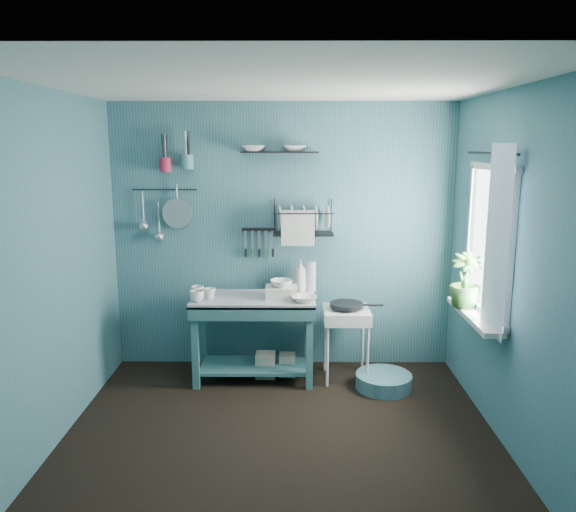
{
  "coord_description": "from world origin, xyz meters",
  "views": [
    {
      "loc": [
        0.09,
        -3.74,
        2.12
      ],
      "look_at": [
        0.05,
        0.85,
        1.2
      ],
      "focal_mm": 35.0,
      "sensor_mm": 36.0,
      "label": 1
    }
  ],
  "objects_px": {
    "frying_pan": "(347,305)",
    "colander": "(177,213)",
    "mug_mid": "(210,293)",
    "mug_right": "(198,291)",
    "work_counter": "(254,338)",
    "potted_plant": "(465,281)",
    "mug_left": "(197,296)",
    "hotplate_stand": "(346,344)",
    "floor_basin": "(384,381)",
    "soap_bottle": "(300,276)",
    "storage_tin_small": "(287,365)",
    "dish_rack": "(303,217)",
    "storage_tin_large": "(266,365)",
    "wash_tub": "(281,292)",
    "water_bottle": "(311,276)",
    "utensil_cup_teal": "(187,162)",
    "utensil_cup_magenta": "(165,165)"
  },
  "relations": [
    {
      "from": "frying_pan",
      "to": "colander",
      "type": "bearing_deg",
      "value": 167.89
    },
    {
      "from": "dish_rack",
      "to": "floor_basin",
      "type": "relative_size",
      "value": 1.11
    },
    {
      "from": "utensil_cup_teal",
      "to": "floor_basin",
      "type": "xyz_separation_m",
      "value": [
        1.76,
        -0.52,
        -1.89
      ]
    },
    {
      "from": "hotplate_stand",
      "to": "storage_tin_large",
      "type": "bearing_deg",
      "value": -173.2
    },
    {
      "from": "dish_rack",
      "to": "storage_tin_small",
      "type": "xyz_separation_m",
      "value": [
        -0.15,
        -0.18,
        -1.36
      ]
    },
    {
      "from": "mug_left",
      "to": "potted_plant",
      "type": "relative_size",
      "value": 0.28
    },
    {
      "from": "water_bottle",
      "to": "utensil_cup_teal",
      "type": "xyz_separation_m",
      "value": [
        -1.13,
        0.09,
        1.04
      ]
    },
    {
      "from": "colander",
      "to": "floor_basin",
      "type": "distance_m",
      "value": 2.42
    },
    {
      "from": "mug_mid",
      "to": "dish_rack",
      "type": "height_order",
      "value": "dish_rack"
    },
    {
      "from": "water_bottle",
      "to": "potted_plant",
      "type": "height_order",
      "value": "potted_plant"
    },
    {
      "from": "dish_rack",
      "to": "frying_pan",
      "type": "bearing_deg",
      "value": -39.68
    },
    {
      "from": "mug_left",
      "to": "storage_tin_large",
      "type": "relative_size",
      "value": 0.56
    },
    {
      "from": "hotplate_stand",
      "to": "work_counter",
      "type": "bearing_deg",
      "value": -169.4
    },
    {
      "from": "mug_right",
      "to": "soap_bottle",
      "type": "bearing_deg",
      "value": 12.26
    },
    {
      "from": "wash_tub",
      "to": "mug_left",
      "type": "bearing_deg",
      "value": -169.14
    },
    {
      "from": "mug_left",
      "to": "wash_tub",
      "type": "height_order",
      "value": "wash_tub"
    },
    {
      "from": "potted_plant",
      "to": "utensil_cup_teal",
      "type": "bearing_deg",
      "value": 161.01
    },
    {
      "from": "storage_tin_small",
      "to": "mug_mid",
      "type": "bearing_deg",
      "value": -168.37
    },
    {
      "from": "work_counter",
      "to": "soap_bottle",
      "type": "relative_size",
      "value": 3.66
    },
    {
      "from": "mug_left",
      "to": "utensil_cup_magenta",
      "type": "distance_m",
      "value": 1.25
    },
    {
      "from": "mug_mid",
      "to": "mug_right",
      "type": "xyz_separation_m",
      "value": [
        -0.12,
        0.06,
        0.0
      ]
    },
    {
      "from": "storage_tin_large",
      "to": "storage_tin_small",
      "type": "bearing_deg",
      "value": 8.53
    },
    {
      "from": "utensil_cup_magenta",
      "to": "colander",
      "type": "height_order",
      "value": "utensil_cup_magenta"
    },
    {
      "from": "floor_basin",
      "to": "water_bottle",
      "type": "bearing_deg",
      "value": 146.05
    },
    {
      "from": "work_counter",
      "to": "hotplate_stand",
      "type": "relative_size",
      "value": 1.65
    },
    {
      "from": "storage_tin_small",
      "to": "hotplate_stand",
      "type": "bearing_deg",
      "value": -7.48
    },
    {
      "from": "water_bottle",
      "to": "wash_tub",
      "type": "bearing_deg",
      "value": -138.37
    },
    {
      "from": "wash_tub",
      "to": "colander",
      "type": "xyz_separation_m",
      "value": [
        -0.98,
        0.36,
        0.66
      ]
    },
    {
      "from": "utensil_cup_magenta",
      "to": "colander",
      "type": "relative_size",
      "value": 0.46
    },
    {
      "from": "mug_mid",
      "to": "floor_basin",
      "type": "relative_size",
      "value": 0.2
    },
    {
      "from": "storage_tin_small",
      "to": "storage_tin_large",
      "type": "bearing_deg",
      "value": -171.47
    },
    {
      "from": "soap_bottle",
      "to": "storage_tin_large",
      "type": "bearing_deg",
      "value": -154.89
    },
    {
      "from": "water_bottle",
      "to": "floor_basin",
      "type": "bearing_deg",
      "value": -33.95
    },
    {
      "from": "mug_mid",
      "to": "storage_tin_large",
      "type": "bearing_deg",
      "value": 12.91
    },
    {
      "from": "hotplate_stand",
      "to": "frying_pan",
      "type": "relative_size",
      "value": 2.21
    },
    {
      "from": "storage_tin_small",
      "to": "dish_rack",
      "type": "bearing_deg",
      "value": 51.74
    },
    {
      "from": "mug_mid",
      "to": "soap_bottle",
      "type": "bearing_deg",
      "value": 18.0
    },
    {
      "from": "frying_pan",
      "to": "colander",
      "type": "height_order",
      "value": "colander"
    },
    {
      "from": "work_counter",
      "to": "dish_rack",
      "type": "relative_size",
      "value": 1.99
    },
    {
      "from": "dish_rack",
      "to": "storage_tin_large",
      "type": "xyz_separation_m",
      "value": [
        -0.35,
        -0.21,
        -1.35
      ]
    },
    {
      "from": "water_bottle",
      "to": "hotplate_stand",
      "type": "distance_m",
      "value": 0.7
    },
    {
      "from": "storage_tin_large",
      "to": "floor_basin",
      "type": "relative_size",
      "value": 0.45
    },
    {
      "from": "mug_right",
      "to": "storage_tin_large",
      "type": "relative_size",
      "value": 0.56
    },
    {
      "from": "mug_left",
      "to": "storage_tin_large",
      "type": "bearing_deg",
      "value": 19.9
    },
    {
      "from": "soap_bottle",
      "to": "work_counter",
      "type": "bearing_deg",
      "value": -154.54
    },
    {
      "from": "wash_tub",
      "to": "frying_pan",
      "type": "height_order",
      "value": "wash_tub"
    },
    {
      "from": "mug_left",
      "to": "hotplate_stand",
      "type": "height_order",
      "value": "mug_left"
    },
    {
      "from": "work_counter",
      "to": "potted_plant",
      "type": "relative_size",
      "value": 2.5
    },
    {
      "from": "utensil_cup_magenta",
      "to": "dish_rack",
      "type": "bearing_deg",
      "value": -2.28
    },
    {
      "from": "mug_mid",
      "to": "potted_plant",
      "type": "relative_size",
      "value": 0.23
    }
  ]
}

